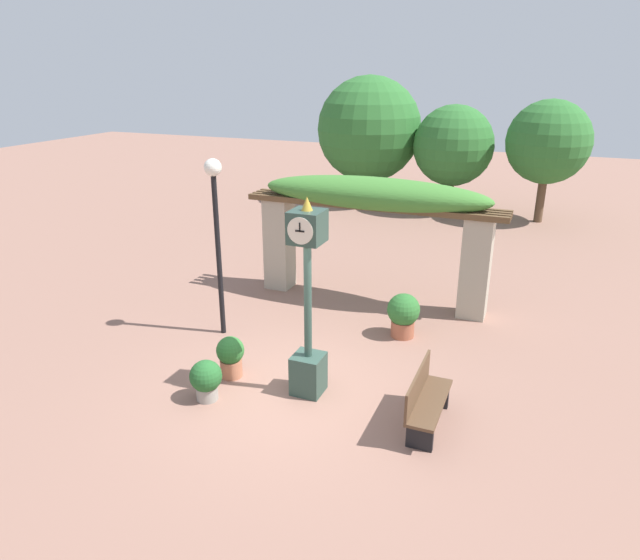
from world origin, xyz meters
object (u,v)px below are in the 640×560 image
potted_plant_near_right (206,379)px  lamp_post (216,212)px  park_bench (425,400)px  pedestal_clock (308,310)px  potted_plant_far_left (231,355)px  potted_plant_near_left (403,314)px

potted_plant_near_right → lamp_post: (-1.05, 2.22, 2.11)m
potted_plant_near_right → park_bench: (3.39, 0.62, 0.06)m
pedestal_clock → lamp_post: lamp_post is taller
pedestal_clock → lamp_post: size_ratio=0.94×
park_bench → lamp_post: size_ratio=0.42×
park_bench → pedestal_clock: bearing=84.2°
potted_plant_near_right → lamp_post: 3.24m
pedestal_clock → potted_plant_far_left: size_ratio=4.42×
pedestal_clock → potted_plant_near_left: 2.93m
potted_plant_near_right → park_bench: 3.45m
potted_plant_near_right → potted_plant_far_left: bearing=90.9°
potted_plant_near_right → park_bench: park_bench is taller
pedestal_clock → park_bench: (1.97, -0.20, -1.05)m
potted_plant_near_left → potted_plant_far_left: potted_plant_near_left is taller
potted_plant_far_left → lamp_post: 2.74m
potted_plant_near_left → potted_plant_near_right: bearing=-124.2°
potted_plant_near_left → park_bench: 3.00m
potted_plant_near_left → potted_plant_far_left: (-2.34, -2.64, -0.09)m
potted_plant_near_left → lamp_post: lamp_post is taller
potted_plant_near_right → lamp_post: size_ratio=0.20×
potted_plant_near_right → potted_plant_far_left: potted_plant_far_left is taller
pedestal_clock → lamp_post: (-2.47, 1.39, 1.01)m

